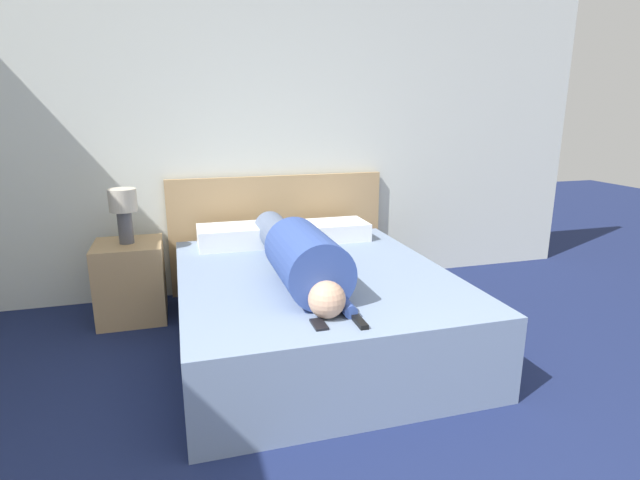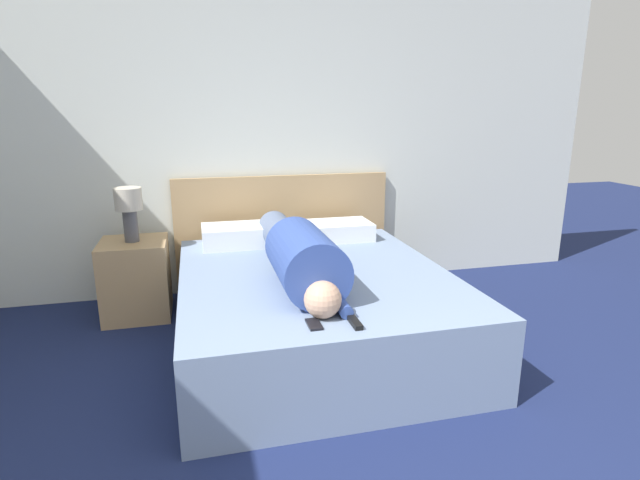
% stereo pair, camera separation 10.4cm
% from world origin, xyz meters
% --- Properties ---
extents(wall_back, '(5.92, 0.06, 2.60)m').
position_xyz_m(wall_back, '(0.00, 3.37, 1.30)').
color(wall_back, silver).
rests_on(wall_back, ground_plane).
extents(bed, '(1.69, 2.01, 0.49)m').
position_xyz_m(bed, '(0.12, 2.18, 0.25)').
color(bed, '#7589A8').
rests_on(bed, ground_plane).
extents(headboard, '(1.81, 0.04, 0.97)m').
position_xyz_m(headboard, '(0.12, 3.30, 0.49)').
color(headboard, tan).
rests_on(headboard, ground_plane).
extents(nightstand, '(0.47, 0.48, 0.58)m').
position_xyz_m(nightstand, '(-1.06, 2.94, 0.29)').
color(nightstand, tan).
rests_on(nightstand, ground_plane).
extents(table_lamp, '(0.19, 0.19, 0.39)m').
position_xyz_m(table_lamp, '(-1.06, 2.94, 0.83)').
color(table_lamp, '#4C4C51').
rests_on(table_lamp, nightstand).
extents(person_lying, '(0.37, 1.65, 0.37)m').
position_xyz_m(person_lying, '(-0.01, 2.08, 0.65)').
color(person_lying, tan).
rests_on(person_lying, bed).
extents(pillow_near_headboard, '(0.54, 0.36, 0.15)m').
position_xyz_m(pillow_near_headboard, '(-0.30, 2.95, 0.57)').
color(pillow_near_headboard, white).
rests_on(pillow_near_headboard, bed).
extents(pillow_second, '(0.52, 0.36, 0.14)m').
position_xyz_m(pillow_second, '(0.50, 2.95, 0.56)').
color(pillow_second, white).
rests_on(pillow_second, bed).
extents(tv_remote, '(0.04, 0.15, 0.02)m').
position_xyz_m(tv_remote, '(0.12, 1.34, 0.50)').
color(tv_remote, black).
rests_on(tv_remote, bed).
extents(cell_phone, '(0.06, 0.13, 0.01)m').
position_xyz_m(cell_phone, '(-0.08, 1.38, 0.50)').
color(cell_phone, black).
rests_on(cell_phone, bed).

